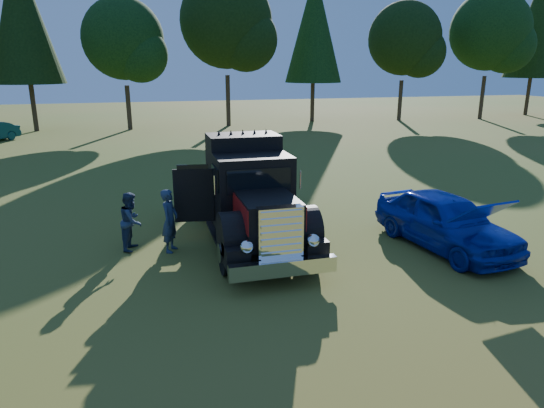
{
  "coord_description": "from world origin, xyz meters",
  "views": [
    {
      "loc": [
        -3.28,
        -10.66,
        4.94
      ],
      "look_at": [
        0.01,
        1.41,
        1.34
      ],
      "focal_mm": 32.0,
      "sensor_mm": 36.0,
      "label": 1
    }
  ],
  "objects_px": {
    "diamond_t_truck": "(250,199)",
    "hotrod_coupe": "(445,221)",
    "spectator_far": "(132,221)",
    "spectator_near": "(170,221)"
  },
  "relations": [
    {
      "from": "diamond_t_truck",
      "to": "hotrod_coupe",
      "type": "bearing_deg",
      "value": -20.27
    },
    {
      "from": "spectator_near",
      "to": "spectator_far",
      "type": "bearing_deg",
      "value": 90.74
    },
    {
      "from": "spectator_near",
      "to": "spectator_far",
      "type": "height_order",
      "value": "spectator_near"
    },
    {
      "from": "diamond_t_truck",
      "to": "spectator_near",
      "type": "height_order",
      "value": "diamond_t_truck"
    },
    {
      "from": "diamond_t_truck",
      "to": "spectator_near",
      "type": "bearing_deg",
      "value": -175.76
    },
    {
      "from": "diamond_t_truck",
      "to": "hotrod_coupe",
      "type": "relative_size",
      "value": 1.49
    },
    {
      "from": "hotrod_coupe",
      "to": "spectator_near",
      "type": "xyz_separation_m",
      "value": [
        -7.4,
        1.73,
        0.09
      ]
    },
    {
      "from": "spectator_far",
      "to": "spectator_near",
      "type": "bearing_deg",
      "value": -95.77
    },
    {
      "from": "hotrod_coupe",
      "to": "spectator_near",
      "type": "bearing_deg",
      "value": 166.87
    },
    {
      "from": "diamond_t_truck",
      "to": "spectator_far",
      "type": "relative_size",
      "value": 4.41
    }
  ]
}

